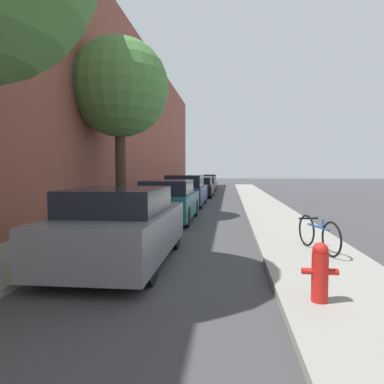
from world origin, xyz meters
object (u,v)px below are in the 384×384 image
object	(u,v)px
parked_car_maroon	(205,184)
street_tree_far	(120,88)
parked_car_white	(208,181)
fire_hydrant	(320,271)
parked_car_grey	(121,227)
parked_car_navy	(186,191)
parked_car_black	(199,187)
parked_car_teal	(168,201)
bicycle	(318,234)

from	to	relation	value
parked_car_maroon	street_tree_far	bearing A→B (deg)	-96.82
parked_car_white	fire_hydrant	size ratio (longest dim) A/B	5.76
parked_car_white	street_tree_far	bearing A→B (deg)	-94.70
parked_car_grey	fire_hydrant	bearing A→B (deg)	-31.57
parked_car_grey	parked_car_white	xyz separation A→B (m)	(-0.07, 28.76, -0.06)
fire_hydrant	parked_car_navy	bearing A→B (deg)	104.56
parked_car_black	parked_car_white	xyz separation A→B (m)	(-0.10, 12.10, 0.00)
parked_car_navy	parked_car_black	xyz separation A→B (m)	(0.14, 5.83, -0.09)
parked_car_grey	fire_hydrant	world-z (taller)	parked_car_grey
parked_car_black	parked_car_maroon	world-z (taller)	parked_car_black
fire_hydrant	parked_car_white	bearing A→B (deg)	96.09
parked_car_black	street_tree_far	size ratio (longest dim) A/B	0.65
parked_car_black	parked_car_white	world-z (taller)	parked_car_white
parked_car_teal	parked_car_white	size ratio (longest dim) A/B	0.98
parked_car_navy	fire_hydrant	world-z (taller)	parked_car_navy
parked_car_black	parked_car_maroon	distance (m)	5.99
parked_car_grey	parked_car_black	size ratio (longest dim) A/B	0.96
parked_car_teal	fire_hydrant	world-z (taller)	parked_car_teal
parked_car_maroon	fire_hydrant	bearing A→B (deg)	-82.67
parked_car_teal	parked_car_black	xyz separation A→B (m)	(0.07, 11.15, -0.05)
parked_car_navy	parked_car_grey	bearing A→B (deg)	-89.38
parked_car_navy	bicycle	bearing A→B (deg)	-68.16
parked_car_white	bicycle	world-z (taller)	parked_car_white
parked_car_navy	parked_car_maroon	distance (m)	11.82
parked_car_black	fire_hydrant	xyz separation A→B (m)	(3.18, -18.63, -0.13)
parked_car_grey	street_tree_far	xyz separation A→B (m)	(-1.94, 6.09, 4.06)
parked_car_grey	street_tree_far	size ratio (longest dim) A/B	0.63
parked_car_white	street_tree_far	size ratio (longest dim) A/B	0.67
parked_car_teal	fire_hydrant	size ratio (longest dim) A/B	5.63
parked_car_grey	parked_car_maroon	distance (m)	22.65
parked_car_maroon	street_tree_far	world-z (taller)	street_tree_far
parked_car_maroon	bicycle	distance (m)	22.12
parked_car_teal	parked_car_navy	distance (m)	5.32
parked_car_grey	bicycle	world-z (taller)	parked_car_grey
street_tree_far	fire_hydrant	xyz separation A→B (m)	(5.15, -8.06, -4.25)
parked_car_grey	street_tree_far	distance (m)	7.57
parked_car_maroon	bicycle	xyz separation A→B (m)	(3.84, -21.79, -0.13)
parked_car_grey	fire_hydrant	xyz separation A→B (m)	(3.21, -1.97, -0.19)
parked_car_teal	parked_car_white	bearing A→B (deg)	90.07
parked_car_grey	parked_car_white	distance (m)	28.76
parked_car_black	parked_car_white	bearing A→B (deg)	90.47
parked_car_black	parked_car_maroon	bearing A→B (deg)	89.84
parked_car_navy	parked_car_black	world-z (taller)	parked_car_navy
parked_car_navy	parked_car_black	distance (m)	5.83
parked_car_navy	parked_car_white	bearing A→B (deg)	89.86
parked_car_navy	fire_hydrant	distance (m)	13.23
parked_car_black	bicycle	size ratio (longest dim) A/B	2.57
parked_car_grey	parked_car_white	world-z (taller)	parked_car_grey
parked_car_black	street_tree_far	bearing A→B (deg)	-100.53
parked_car_navy	parked_car_maroon	world-z (taller)	parked_car_navy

